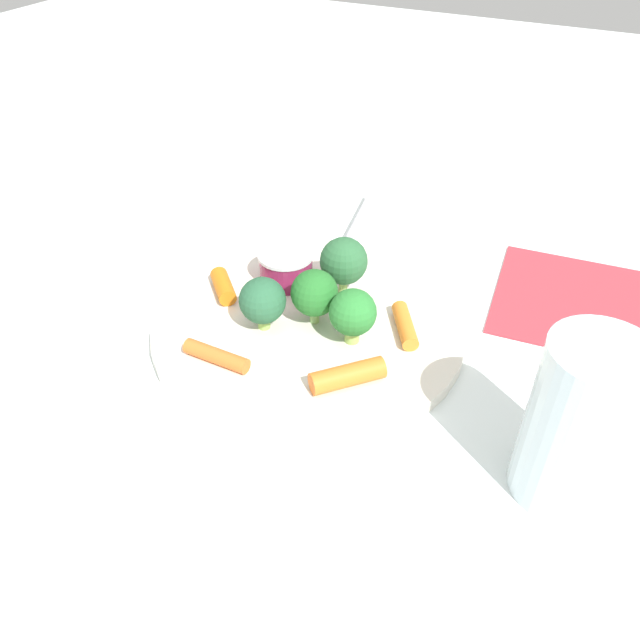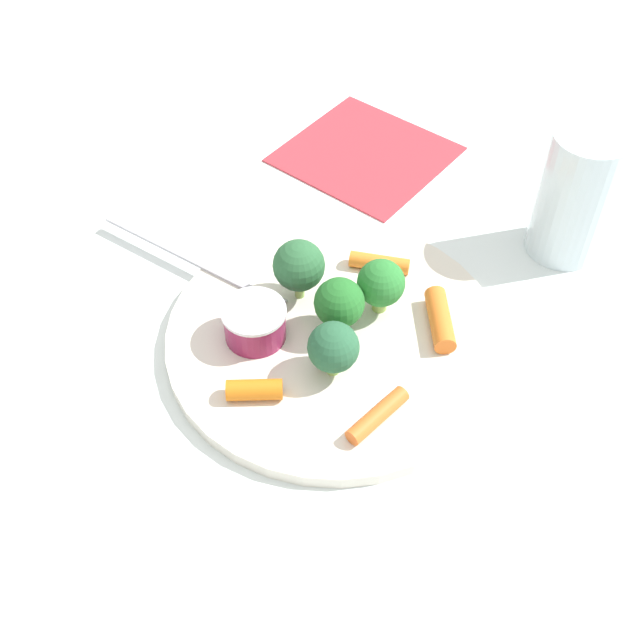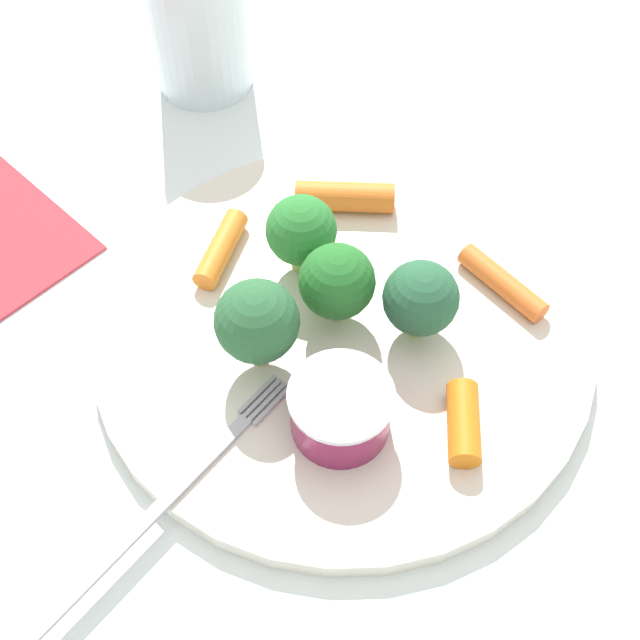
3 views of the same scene
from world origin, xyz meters
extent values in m
plane|color=white|center=(0.00, 0.00, 0.00)|extent=(2.40, 2.40, 0.00)
cylinder|color=silver|center=(0.00, 0.00, 0.01)|extent=(0.27, 0.27, 0.01)
cylinder|color=maroon|center=(-0.04, -0.05, 0.03)|extent=(0.05, 0.05, 0.03)
cylinder|color=silver|center=(-0.04, -0.05, 0.04)|extent=(0.05, 0.05, 0.00)
cylinder|color=#99BB5A|center=(0.01, 0.05, 0.02)|extent=(0.01, 0.01, 0.02)
sphere|color=#2B7B32|center=(0.01, 0.05, 0.04)|extent=(0.04, 0.04, 0.04)
cylinder|color=#97C25A|center=(0.03, -0.03, 0.02)|extent=(0.01, 0.01, 0.01)
sphere|color=#295D3C|center=(0.03, -0.03, 0.04)|extent=(0.04, 0.04, 0.04)
cylinder|color=#86B267|center=(0.00, 0.01, 0.02)|extent=(0.01, 0.01, 0.02)
sphere|color=#256C29|center=(0.00, 0.01, 0.04)|extent=(0.04, 0.04, 0.04)
cylinder|color=#8CB058|center=(-0.05, 0.01, 0.02)|extent=(0.01, 0.01, 0.02)
sphere|color=#2C6238|center=(-0.05, 0.01, 0.05)|extent=(0.04, 0.04, 0.04)
cylinder|color=orange|center=(0.00, -0.09, 0.02)|extent=(0.04, 0.04, 0.02)
cylinder|color=orange|center=(0.06, 0.06, 0.02)|extent=(0.05, 0.05, 0.02)
cylinder|color=orange|center=(0.08, -0.04, 0.02)|extent=(0.01, 0.06, 0.01)
cylinder|color=orange|center=(-0.02, 0.08, 0.02)|extent=(0.05, 0.04, 0.01)
cube|color=#B0AEB8|center=(-0.16, -0.03, 0.01)|extent=(0.17, 0.04, 0.00)
cube|color=#B0AEB8|center=(-0.06, -0.01, 0.01)|extent=(0.03, 0.01, 0.00)
cube|color=#B0AEB8|center=(-0.06, -0.01, 0.01)|extent=(0.03, 0.01, 0.00)
cube|color=#B0AEB8|center=(-0.06, -0.01, 0.01)|extent=(0.03, 0.01, 0.00)
cube|color=#B0AEB8|center=(-0.06, -0.02, 0.01)|extent=(0.03, 0.01, 0.00)
cylinder|color=silver|center=(0.07, 0.23, 0.06)|extent=(0.07, 0.07, 0.12)
cube|color=#B6333D|center=(-0.15, 0.21, 0.00)|extent=(0.16, 0.16, 0.00)
camera|label=1|loc=(0.38, 0.20, 0.35)|focal=34.95mm
camera|label=2|loc=(0.28, -0.32, 0.50)|focal=45.16mm
camera|label=3|loc=(-0.18, -0.19, 0.38)|focal=46.84mm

